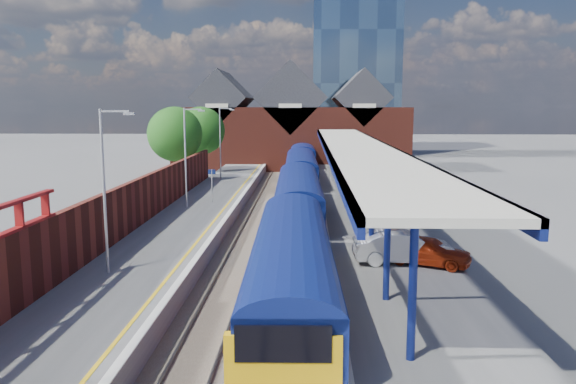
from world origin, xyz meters
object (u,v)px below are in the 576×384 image
(parked_car_dark, at_px, (374,202))
(parked_car_blue, at_px, (396,212))
(platform_sign, at_px, (212,180))
(parked_car_silver, at_px, (403,247))
(lamp_post_c, at_px, (187,151))
(train, at_px, (300,181))
(parked_car_red, at_px, (427,250))
(lamp_post_b, at_px, (107,181))
(lamp_post_d, at_px, (221,138))

(parked_car_dark, height_order, parked_car_blue, parked_car_blue)
(platform_sign, bearing_deg, parked_car_silver, -54.36)
(parked_car_dark, bearing_deg, lamp_post_c, 64.13)
(train, xyz_separation_m, lamp_post_c, (-7.86, -6.23, 2.87))
(platform_sign, bearing_deg, parked_car_dark, -13.80)
(parked_car_red, xyz_separation_m, parked_car_dark, (-0.84, 13.43, -0.08))
(lamp_post_b, bearing_deg, lamp_post_d, 90.00)
(platform_sign, relative_size, parked_car_blue, 0.54)
(parked_car_dark, bearing_deg, lamp_post_b, 117.22)
(lamp_post_c, xyz_separation_m, parked_car_blue, (13.94, -4.89, -3.35))
(parked_car_silver, xyz_separation_m, parked_car_dark, (0.19, 13.14, -0.17))
(train, bearing_deg, lamp_post_b, -109.46)
(lamp_post_b, height_order, platform_sign, lamp_post_b)
(parked_car_silver, bearing_deg, lamp_post_b, 96.63)
(train, distance_m, lamp_post_d, 12.86)
(lamp_post_d, xyz_separation_m, parked_car_dark, (13.02, -16.86, -3.41))
(lamp_post_d, height_order, parked_car_blue, lamp_post_d)
(parked_car_red, distance_m, parked_car_silver, 1.07)
(parked_car_silver, bearing_deg, platform_sign, 33.40)
(parked_car_blue, bearing_deg, train, 51.93)
(parked_car_red, bearing_deg, lamp_post_b, 122.99)
(train, distance_m, parked_car_blue, 12.69)
(parked_car_red, bearing_deg, lamp_post_d, 50.54)
(parked_car_dark, relative_size, parked_car_blue, 0.86)
(lamp_post_d, xyz_separation_m, parked_car_red, (13.86, -30.29, -3.33))
(parked_car_silver, bearing_deg, parked_car_blue, -9.13)
(lamp_post_b, height_order, parked_car_red, lamp_post_b)
(train, distance_m, platform_sign, 7.77)
(lamp_post_b, relative_size, lamp_post_d, 1.00)
(train, height_order, parked_car_silver, train)
(train, bearing_deg, parked_car_blue, -61.35)
(lamp_post_c, distance_m, parked_car_blue, 15.14)
(train, bearing_deg, platform_sign, -146.89)
(lamp_post_d, bearing_deg, lamp_post_b, -90.00)
(lamp_post_d, relative_size, parked_car_dark, 1.74)
(lamp_post_b, bearing_deg, parked_car_red, 7.03)
(parked_car_blue, bearing_deg, lamp_post_d, 56.98)
(lamp_post_c, bearing_deg, parked_car_silver, -47.49)
(train, xyz_separation_m, lamp_post_d, (-7.86, 9.77, 2.87))
(lamp_post_b, xyz_separation_m, lamp_post_c, (0.00, 16.00, 0.00))
(lamp_post_d, relative_size, parked_car_red, 1.80)
(train, distance_m, parked_car_red, 21.39)
(parked_car_silver, bearing_deg, parked_car_dark, -3.05)
(parked_car_silver, height_order, parked_car_blue, parked_car_silver)
(lamp_post_d, xyz_separation_m, parked_car_silver, (12.83, -30.00, -3.24))
(lamp_post_b, height_order, parked_car_blue, lamp_post_b)
(train, relative_size, lamp_post_b, 9.42)
(train, bearing_deg, parked_car_dark, -53.96)
(lamp_post_c, distance_m, platform_sign, 3.34)
(train, relative_size, lamp_post_c, 9.42)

